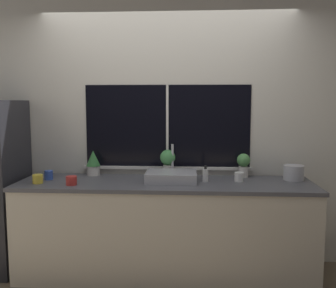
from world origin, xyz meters
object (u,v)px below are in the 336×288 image
(potted_plant_left, at_px, (93,162))
(mug_white, at_px, (239,177))
(mug_red, at_px, (71,181))
(potted_plant_center, at_px, (168,160))
(sink, at_px, (171,176))
(potted_plant_right, at_px, (243,164))
(kettle, at_px, (294,172))
(mug_blue, at_px, (49,175))
(soap_bottle, at_px, (205,175))
(mug_yellow, at_px, (38,179))

(potted_plant_left, height_order, mug_white, potted_plant_left)
(mug_white, relative_size, mug_red, 0.90)
(mug_white, bearing_deg, potted_plant_center, 162.81)
(sink, height_order, potted_plant_right, sink)
(sink, xyz_separation_m, kettle, (1.14, 0.12, 0.03))
(kettle, bearing_deg, mug_blue, -177.14)
(kettle, bearing_deg, soap_bottle, -171.99)
(soap_bottle, bearing_deg, potted_plant_center, 147.34)
(mug_yellow, bearing_deg, mug_red, -8.64)
(potted_plant_left, distance_m, potted_plant_center, 0.75)
(sink, distance_m, potted_plant_center, 0.27)
(sink, height_order, mug_red, sink)
(soap_bottle, height_order, mug_blue, soap_bottle)
(potted_plant_right, relative_size, mug_blue, 2.72)
(sink, relative_size, potted_plant_left, 1.86)
(sink, relative_size, potted_plant_center, 1.77)
(potted_plant_center, bearing_deg, mug_yellow, -160.84)
(soap_bottle, xyz_separation_m, mug_yellow, (-1.51, -0.17, -0.02))
(soap_bottle, distance_m, mug_red, 1.21)
(kettle, bearing_deg, potted_plant_left, 176.59)
(soap_bottle, bearing_deg, mug_red, -169.63)
(sink, xyz_separation_m, mug_white, (0.62, 0.03, -0.00))
(mug_yellow, relative_size, mug_blue, 1.07)
(potted_plant_center, relative_size, mug_white, 3.05)
(mug_white, bearing_deg, mug_blue, -179.28)
(mug_yellow, height_order, kettle, kettle)
(potted_plant_right, height_order, soap_bottle, potted_plant_right)
(mug_white, bearing_deg, mug_red, -170.83)
(sink, distance_m, mug_yellow, 1.21)
(sink, height_order, mug_yellow, sink)
(potted_plant_left, distance_m, kettle, 1.94)
(mug_yellow, bearing_deg, sink, 7.65)
(potted_plant_left, bearing_deg, kettle, -3.41)
(mug_red, relative_size, kettle, 0.51)
(potted_plant_right, bearing_deg, potted_plant_left, -180.00)
(potted_plant_center, distance_m, soap_bottle, 0.44)
(sink, relative_size, soap_bottle, 3.11)
(potted_plant_center, height_order, mug_blue, potted_plant_center)
(potted_plant_right, relative_size, mug_yellow, 2.55)
(sink, distance_m, mug_white, 0.62)
(soap_bottle, bearing_deg, mug_blue, 179.93)
(sink, height_order, soap_bottle, sink)
(potted_plant_left, relative_size, potted_plant_center, 0.95)
(potted_plant_left, relative_size, kettle, 1.33)
(potted_plant_center, xyz_separation_m, mug_white, (0.67, -0.21, -0.12))
(sink, distance_m, potted_plant_right, 0.74)
(potted_plant_right, bearing_deg, mug_yellow, -168.05)
(sink, bearing_deg, mug_yellow, -172.35)
(mug_white, distance_m, kettle, 0.53)
(soap_bottle, height_order, mug_white, soap_bottle)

